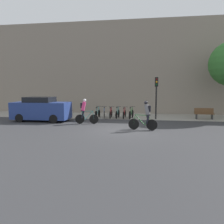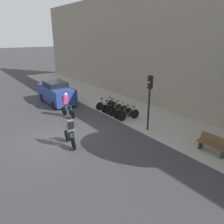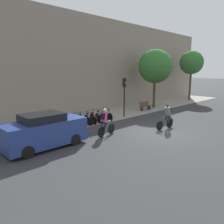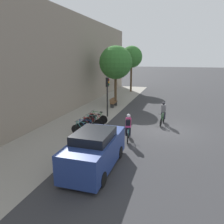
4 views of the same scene
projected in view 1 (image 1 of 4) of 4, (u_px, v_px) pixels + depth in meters
ground at (124, 130)px, 13.05m from camera, size 200.00×200.00×0.00m
kerb_strip at (131, 116)px, 19.68m from camera, size 44.00×4.50×0.01m
building_facade at (133, 67)px, 21.69m from camera, size 44.00×0.60×9.13m
cyclist_pink at (84, 110)px, 15.43m from camera, size 1.64×0.50×1.77m
cyclist_grey at (146, 114)px, 13.07m from camera, size 1.75×0.49×1.77m
parked_bike_0 at (98, 113)px, 18.56m from camera, size 0.46×1.68×0.96m
parked_bike_1 at (104, 113)px, 18.47m from camera, size 0.51×1.64×0.95m
parked_bike_2 at (111, 114)px, 18.39m from camera, size 0.46×1.58×0.95m
parked_bike_3 at (118, 114)px, 18.31m from camera, size 0.46×1.63×0.96m
parked_bike_4 at (124, 114)px, 18.22m from camera, size 0.46×1.62×0.94m
parked_bike_5 at (131, 114)px, 18.14m from camera, size 0.46×1.70×0.97m
traffic_light_pole at (156, 90)px, 17.48m from camera, size 0.26×0.30×3.39m
bench at (204, 113)px, 17.75m from camera, size 1.50×0.44×0.89m
parked_car at (41, 109)px, 16.71m from camera, size 4.30×1.84×1.85m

